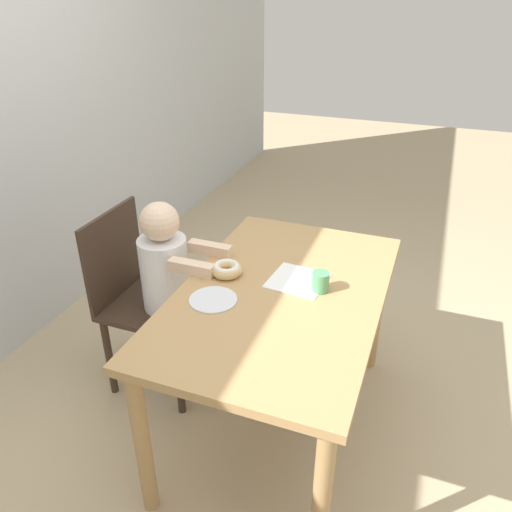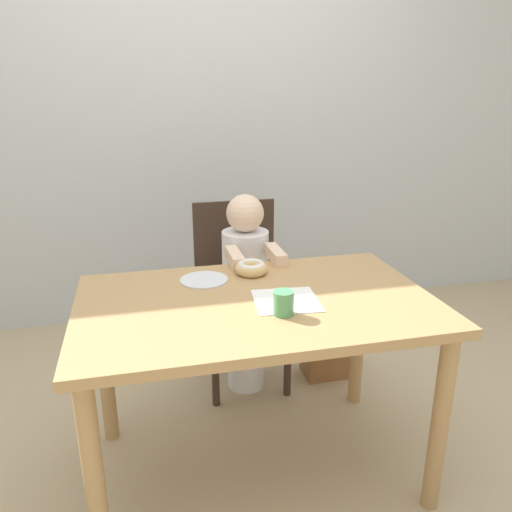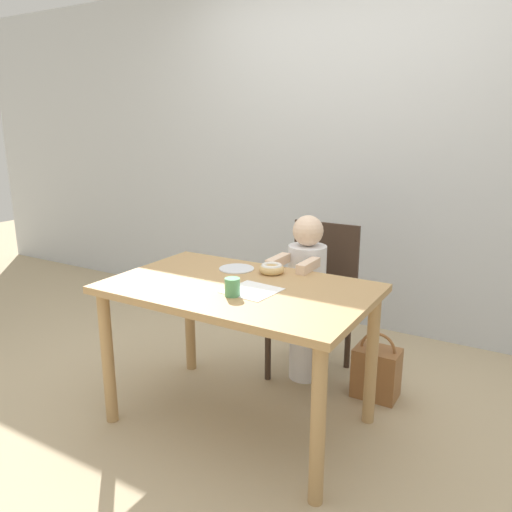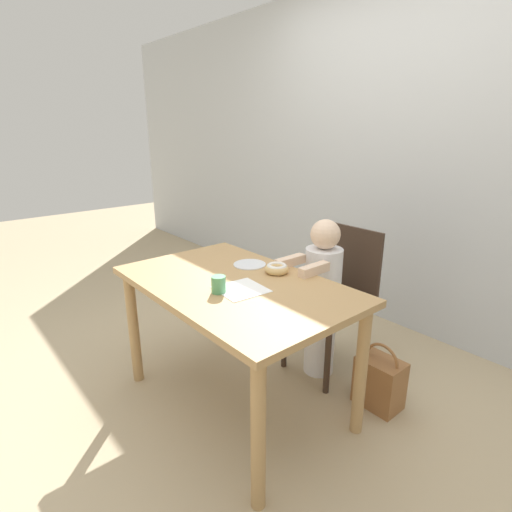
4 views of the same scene
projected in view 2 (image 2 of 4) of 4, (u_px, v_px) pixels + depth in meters
name	position (u px, v px, depth m)	size (l,w,h in m)	color
ground_plane	(256.00, 467.00, 1.98)	(12.00, 12.00, 0.00)	tan
wall_back	(196.00, 119.00, 3.01)	(8.00, 0.05, 2.50)	silver
dining_table	(257.00, 325.00, 1.78)	(1.24, 0.77, 0.72)	tan
chair	(240.00, 290.00, 2.50)	(0.42, 0.44, 0.89)	#38281E
child_figure	(246.00, 293.00, 2.37)	(0.23, 0.40, 0.98)	white
donut	(251.00, 268.00, 1.98)	(0.13, 0.13, 0.05)	#DBB270
napkin	(286.00, 301.00, 1.73)	(0.24, 0.24, 0.00)	white
handbag	(327.00, 348.00, 2.58)	(0.24, 0.17, 0.38)	brown
cup	(283.00, 303.00, 1.62)	(0.07, 0.07, 0.08)	#519E66
plate	(204.00, 280.00, 1.92)	(0.18, 0.18, 0.01)	silver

